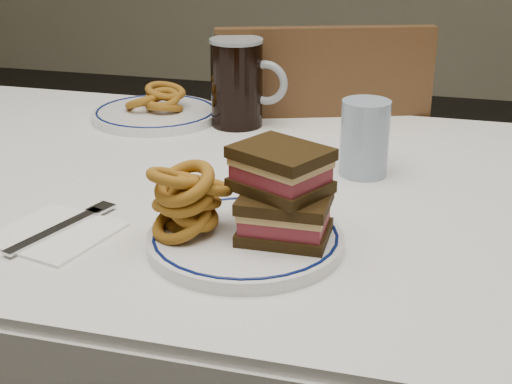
% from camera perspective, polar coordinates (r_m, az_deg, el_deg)
% --- Properties ---
extents(dining_table, '(1.27, 0.87, 0.75)m').
position_cam_1_polar(dining_table, '(1.15, -4.58, -3.70)').
color(dining_table, white).
rests_on(dining_table, floor).
extents(chair_far, '(0.54, 0.54, 0.92)m').
position_cam_1_polar(chair_far, '(1.63, 4.43, -1.04)').
color(chair_far, '#452916').
rests_on(chair_far, floor).
extents(main_plate, '(0.25, 0.25, 0.02)m').
position_cam_1_polar(main_plate, '(0.89, -0.84, -3.79)').
color(main_plate, white).
rests_on(main_plate, dining_table).
extents(reuben_sandwich, '(0.14, 0.13, 0.11)m').
position_cam_1_polar(reuben_sandwich, '(0.86, 2.15, -0.09)').
color(reuben_sandwich, black).
rests_on(reuben_sandwich, main_plate).
extents(onion_rings_main, '(0.11, 0.11, 0.11)m').
position_cam_1_polar(onion_rings_main, '(0.88, -5.56, -0.61)').
color(onion_rings_main, brown).
rests_on(onion_rings_main, main_plate).
extents(ketchup_ramekin, '(0.06, 0.06, 0.03)m').
position_cam_1_polar(ketchup_ramekin, '(0.97, 0.46, 0.14)').
color(ketchup_ramekin, silver).
rests_on(ketchup_ramekin, main_plate).
extents(beer_mug, '(0.15, 0.10, 0.16)m').
position_cam_1_polar(beer_mug, '(1.34, -1.41, 8.78)').
color(beer_mug, black).
rests_on(beer_mug, dining_table).
extents(water_glass, '(0.08, 0.08, 0.12)m').
position_cam_1_polar(water_glass, '(1.12, 8.68, 4.28)').
color(water_glass, '#95AAC1').
rests_on(water_glass, dining_table).
extents(far_plate, '(0.25, 0.25, 0.02)m').
position_cam_1_polar(far_plate, '(1.42, -8.01, 6.22)').
color(far_plate, white).
rests_on(far_plate, dining_table).
extents(onion_rings_far, '(0.12, 0.10, 0.06)m').
position_cam_1_polar(onion_rings_far, '(1.42, -7.77, 7.37)').
color(onion_rings_far, brown).
rests_on(onion_rings_far, far_plate).
extents(napkin_fork, '(0.16, 0.18, 0.01)m').
position_cam_1_polar(napkin_fork, '(0.96, -15.62, -3.08)').
color(napkin_fork, white).
rests_on(napkin_fork, dining_table).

